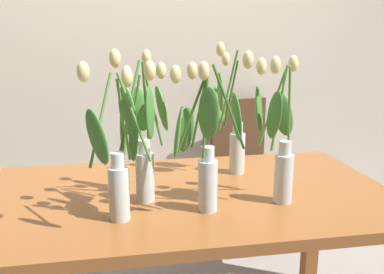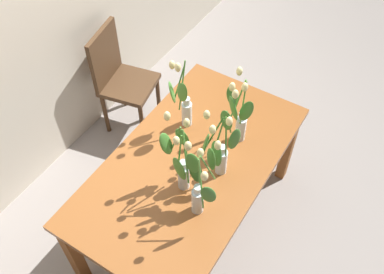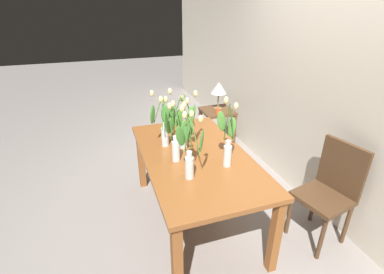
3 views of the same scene
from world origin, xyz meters
name	(u,v)px [view 1 (image 1 of 3)]	position (x,y,z in m)	size (l,w,h in m)	color
room_wall_rear	(155,34)	(0.00, 1.31, 1.35)	(9.00, 0.10, 2.70)	beige
dining_table	(188,213)	(0.00, 0.00, 0.65)	(1.60, 0.90, 0.74)	brown
tulip_vase_0	(205,148)	(0.03, -0.18, 0.96)	(0.29, 0.22, 0.55)	silver
tulip_vase_1	(142,140)	(-0.18, -0.05, 0.97)	(0.21, 0.28, 0.55)	silver
tulip_vase_2	(122,161)	(-0.25, -0.22, 0.94)	(0.23, 0.24, 0.52)	silver
tulip_vase_3	(279,146)	(0.31, -0.15, 0.95)	(0.19, 0.23, 0.53)	silver
tulip_vase_4	(232,131)	(0.23, 0.20, 0.93)	(0.15, 0.17, 0.57)	silver
dining_chair	(245,161)	(0.56, 1.03, 0.52)	(0.47, 0.47, 0.93)	#4C331E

